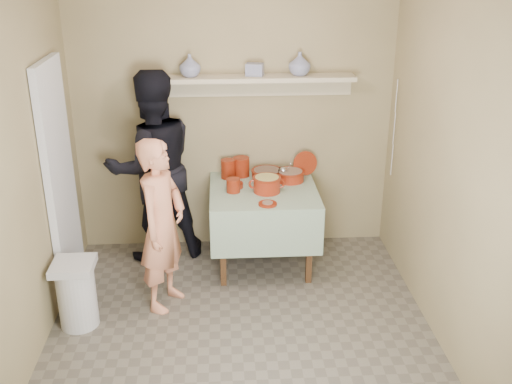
{
  "coord_description": "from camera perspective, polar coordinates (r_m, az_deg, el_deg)",
  "views": [
    {
      "loc": [
        -0.13,
        -3.74,
        2.81
      ],
      "look_at": [
        0.15,
        0.75,
        0.95
      ],
      "focal_mm": 42.0,
      "sensor_mm": 36.0,
      "label": 1
    }
  ],
  "objects": [
    {
      "name": "room_shell",
      "position": [
        3.93,
        -1.52,
        4.68
      ],
      "size": [
        3.04,
        3.54,
        2.62
      ],
      "color": "#97885D",
      "rests_on": "ground"
    },
    {
      "name": "tile_panel",
      "position": [
        5.2,
        -18.14,
        0.93
      ],
      "size": [
        0.06,
        0.7,
        2.0
      ],
      "primitive_type": "cube",
      "color": "silver",
      "rests_on": "ground"
    },
    {
      "name": "ground",
      "position": [
        4.68,
        -1.31,
        -14.44
      ],
      "size": [
        3.5,
        3.5,
        0.0
      ],
      "primitive_type": "plane",
      "color": "#615A4C",
      "rests_on": "ground"
    },
    {
      "name": "plate_stack_b",
      "position": [
        5.71,
        -1.41,
        2.42
      ],
      "size": [
        0.15,
        0.15,
        0.19
      ],
      "primitive_type": "cylinder",
      "color": "#6B1505",
      "rests_on": "serving_table"
    },
    {
      "name": "vase_left",
      "position": [
        5.47,
        -6.32,
        11.89
      ],
      "size": [
        0.23,
        0.23,
        0.2
      ],
      "primitive_type": "imported",
      "rotation": [
        0.0,
        0.0,
        0.22
      ],
      "color": "navy",
      "rests_on": "wall_shelf"
    },
    {
      "name": "front_plate",
      "position": [
        5.09,
        1.11,
        -1.12
      ],
      "size": [
        0.16,
        0.16,
        0.03
      ],
      "color": "#6B1505",
      "rests_on": "serving_table"
    },
    {
      "name": "empty_bowl",
      "position": [
        5.46,
        -2.03,
        0.65
      ],
      "size": [
        0.15,
        0.15,
        0.04
      ],
      "primitive_type": "cylinder",
      "color": "#6B1505",
      "rests_on": "serving_table"
    },
    {
      "name": "person_cook",
      "position": [
        4.87,
        -8.92,
        -3.15
      ],
      "size": [
        0.53,
        0.62,
        1.45
      ],
      "primitive_type": "imported",
      "rotation": [
        0.0,
        0.0,
        1.16
      ],
      "color": "#DD865F",
      "rests_on": "ground"
    },
    {
      "name": "propped_lid",
      "position": [
        5.74,
        4.7,
        2.74
      ],
      "size": [
        0.24,
        0.1,
        0.23
      ],
      "primitive_type": "cylinder",
      "rotation": [
        1.36,
        0.0,
        0.18
      ],
      "color": "#6B1505",
      "rests_on": "serving_table"
    },
    {
      "name": "ceramic_box",
      "position": [
        5.49,
        -0.12,
        11.59
      ],
      "size": [
        0.18,
        0.15,
        0.11
      ],
      "primitive_type": "cube",
      "rotation": [
        0.0,
        0.0,
        -0.26
      ],
      "color": "navy",
      "rests_on": "wall_shelf"
    },
    {
      "name": "ladle",
      "position": [
        5.57,
        2.64,
        2.08
      ],
      "size": [
        0.08,
        0.26,
        0.19
      ],
      "color": "silver",
      "rests_on": "cazuela_meat_b"
    },
    {
      "name": "cazuela_meat_b",
      "position": [
        5.61,
        3.27,
        1.64
      ],
      "size": [
        0.28,
        0.28,
        0.1
      ],
      "color": "maroon",
      "rests_on": "serving_table"
    },
    {
      "name": "serving_table",
      "position": [
        5.48,
        0.7,
        -0.84
      ],
      "size": [
        0.97,
        0.97,
        0.76
      ],
      "color": "#4C2D16",
      "rests_on": "ground"
    },
    {
      "name": "vase_right",
      "position": [
        5.51,
        4.18,
        12.09
      ],
      "size": [
        0.24,
        0.24,
        0.21
      ],
      "primitive_type": "imported",
      "rotation": [
        0.0,
        0.0,
        0.26
      ],
      "color": "navy",
      "rests_on": "wall_shelf"
    },
    {
      "name": "cazuela_meat_a",
      "position": [
        5.63,
        1.05,
        1.75
      ],
      "size": [
        0.3,
        0.3,
        0.1
      ],
      "color": "maroon",
      "rests_on": "serving_table"
    },
    {
      "name": "electrical_cord",
      "position": [
        5.68,
        13.03,
        5.93
      ],
      "size": [
        0.01,
        0.05,
        0.9
      ],
      "color": "silver",
      "rests_on": "wall_shelf"
    },
    {
      "name": "trash_bin",
      "position": [
        4.96,
        -16.71,
        -9.25
      ],
      "size": [
        0.32,
        0.32,
        0.56
      ],
      "color": "silver",
      "rests_on": "ground"
    },
    {
      "name": "person_helper",
      "position": [
        5.61,
        -9.79,
        2.3
      ],
      "size": [
        1.06,
        0.95,
        1.82
      ],
      "primitive_type": "imported",
      "rotation": [
        0.0,
        0.0,
        -2.79
      ],
      "color": "black",
      "rests_on": "ground"
    },
    {
      "name": "bowl_stack",
      "position": [
        5.35,
        -2.18,
        0.63
      ],
      "size": [
        0.12,
        0.12,
        0.12
      ],
      "primitive_type": "cylinder",
      "color": "#6B1505",
      "rests_on": "serving_table"
    },
    {
      "name": "plate_stack_a",
      "position": [
        5.67,
        -2.67,
        2.22
      ],
      "size": [
        0.14,
        0.14,
        0.18
      ],
      "primitive_type": "cylinder",
      "color": "#6B1505",
      "rests_on": "serving_table"
    },
    {
      "name": "wall_shelf",
      "position": [
        5.52,
        -0.06,
        10.58
      ],
      "size": [
        1.8,
        0.25,
        0.21
      ],
      "color": "#C2B490",
      "rests_on": "room_shell"
    },
    {
      "name": "cazuela_rice",
      "position": [
        5.34,
        1.04,
        0.86
      ],
      "size": [
        0.33,
        0.25,
        0.14
      ],
      "color": "maroon",
      "rests_on": "serving_table"
    }
  ]
}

